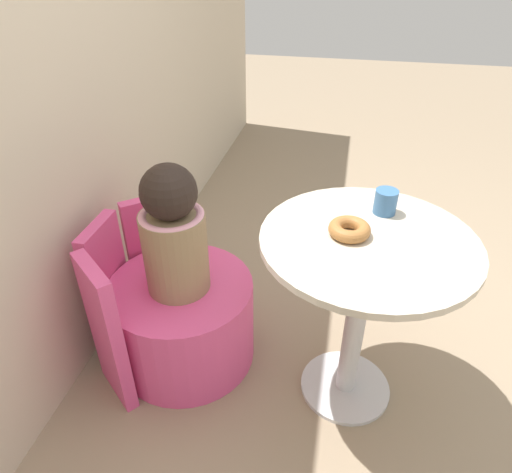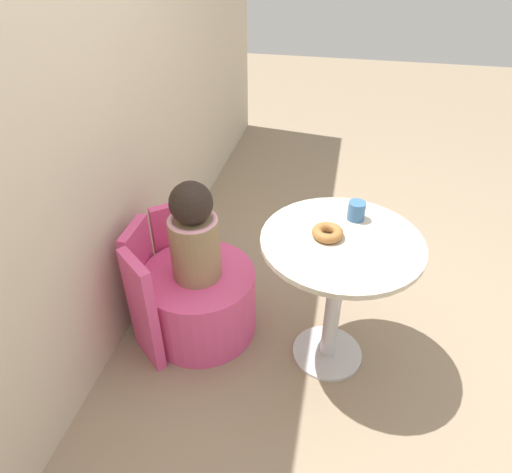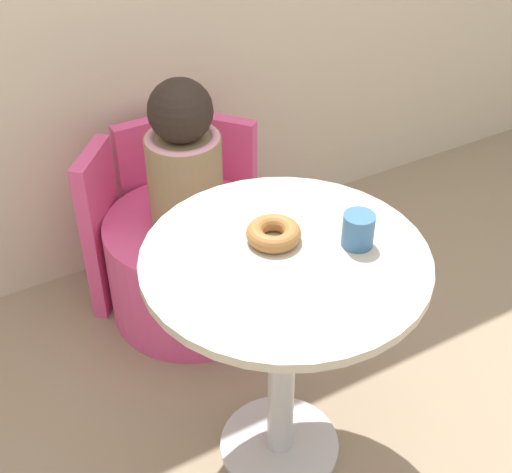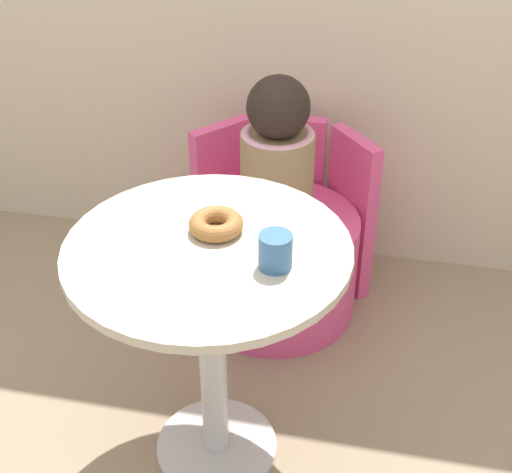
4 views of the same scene
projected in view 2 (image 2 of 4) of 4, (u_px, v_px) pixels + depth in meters
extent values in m
plane|color=gray|center=(326.00, 358.00, 2.36)|extent=(12.00, 12.00, 0.00)
cube|color=beige|center=(75.00, 118.00, 1.86)|extent=(6.00, 0.06, 2.40)
cylinder|color=silver|center=(327.00, 352.00, 2.38)|extent=(0.36, 0.36, 0.02)
cylinder|color=silver|center=(334.00, 303.00, 2.17)|extent=(0.08, 0.08, 0.70)
cylinder|color=beige|center=(342.00, 242.00, 1.97)|extent=(0.71, 0.71, 0.02)
cylinder|color=#E54C8C|center=(200.00, 301.00, 2.43)|extent=(0.59, 0.59, 0.38)
cube|color=#E54C8C|center=(141.00, 276.00, 2.42)|extent=(0.25, 0.05, 0.63)
cube|color=#E54C8C|center=(178.00, 251.00, 2.59)|extent=(0.20, 0.22, 0.63)
cube|color=#E54C8C|center=(143.00, 311.00, 2.20)|extent=(0.20, 0.22, 0.63)
cylinder|color=#937A56|center=(195.00, 248.00, 2.22)|extent=(0.25, 0.25, 0.33)
torus|color=pink|center=(193.00, 222.00, 2.14)|extent=(0.24, 0.24, 0.04)
sphere|color=black|center=(191.00, 203.00, 2.08)|extent=(0.20, 0.20, 0.20)
torus|color=#9E6633|center=(328.00, 233.00, 1.96)|extent=(0.14, 0.14, 0.04)
cylinder|color=#386699|center=(356.00, 211.00, 2.06)|extent=(0.08, 0.08, 0.09)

